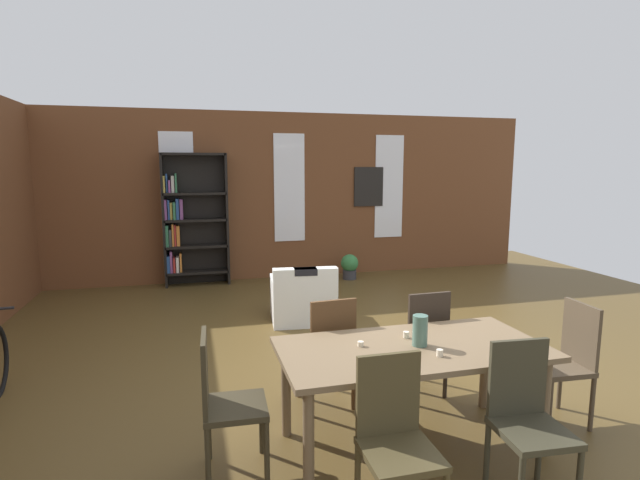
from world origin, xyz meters
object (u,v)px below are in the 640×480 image
object	(u,v)px
dining_chair_near_right	(526,416)
dining_chair_far_left	(329,348)
dining_chair_near_left	(395,436)
dining_table	(412,357)
dining_chair_head_right	(566,359)
dining_chair_far_right	(422,339)
bookshelf_tall	(190,221)
dining_chair_head_left	(224,399)
potted_plant_by_shelf	(350,266)
armchair_white	(303,299)
vase_on_table	(420,331)

from	to	relation	value
dining_chair_near_right	dining_chair_far_left	distance (m)	1.60
dining_chair_near_right	dining_chair_near_left	size ratio (longest dim) A/B	1.00
dining_table	dining_chair_head_right	bearing A→B (deg)	-0.21
dining_chair_far_right	bookshelf_tall	xyz separation A→B (m)	(-1.91, 4.68, 0.58)
dining_chair_far_right	dining_chair_head_right	world-z (taller)	same
dining_chair_far_left	dining_chair_head_left	world-z (taller)	same
potted_plant_by_shelf	dining_chair_near_right	bearing A→B (deg)	-97.93
armchair_white	potted_plant_by_shelf	size ratio (longest dim) A/B	1.98
vase_on_table	bookshelf_tall	bearing A→B (deg)	106.03
dining_chair_near_left	potted_plant_by_shelf	bearing A→B (deg)	74.01
dining_chair_near_left	dining_chair_head_right	distance (m)	1.86
dining_table	dining_chair_near_left	xyz separation A→B (m)	(-0.42, -0.68, -0.15)
dining_chair_head_left	dining_chair_far_left	bearing A→B (deg)	37.12
dining_chair_head_left	potted_plant_by_shelf	distance (m)	5.67
dining_chair_far_left	dining_chair_head_right	bearing A→B (deg)	-21.65
armchair_white	dining_chair_head_left	bearing A→B (deg)	-111.98
dining_chair_head_left	potted_plant_by_shelf	xyz separation A→B (m)	(2.54, 5.07, -0.27)
bookshelf_tall	vase_on_table	bearing A→B (deg)	-73.97
dining_chair_far_left	bookshelf_tall	distance (m)	4.84
dining_chair_near_left	potted_plant_by_shelf	size ratio (longest dim) A/B	2.14
dining_chair_head_right	bookshelf_tall	bearing A→B (deg)	117.50
dining_chair_far_right	bookshelf_tall	bearing A→B (deg)	112.17
dining_chair_near_right	dining_chair_near_left	distance (m)	0.85
dining_chair_near_right	armchair_white	xyz separation A→B (m)	(-0.53, 3.67, -0.23)
dining_chair_head_right	armchair_white	distance (m)	3.32
dining_chair_near_left	vase_on_table	bearing A→B (deg)	54.95
dining_chair_head_left	dining_chair_near_left	bearing A→B (deg)	-37.56
bookshelf_tall	dining_chair_near_right	bearing A→B (deg)	-72.45
dining_chair_near_left	dining_chair_head_left	xyz separation A→B (m)	(-0.89, 0.68, 0.00)
dining_chair_head_left	bookshelf_tall	distance (m)	5.39
dining_chair_near_right	vase_on_table	bearing A→B (deg)	118.56
dining_chair_far_left	dining_chair_far_right	bearing A→B (deg)	-0.01
dining_chair_far_right	dining_chair_near_left	xyz separation A→B (m)	(-0.84, -1.36, 0.00)
dining_chair_head_right	dining_chair_far_left	world-z (taller)	same
dining_chair_near_right	potted_plant_by_shelf	bearing A→B (deg)	82.07
armchair_white	dining_chair_near_left	bearing A→B (deg)	-94.94
dining_table	bookshelf_tall	world-z (taller)	bookshelf_tall
dining_chair_near_left	bookshelf_tall	xyz separation A→B (m)	(-1.06, 6.04, 0.58)
dining_chair_far_right	dining_chair_near_right	bearing A→B (deg)	-89.85
vase_on_table	dining_chair_head_left	world-z (taller)	vase_on_table
dining_chair_head_right	potted_plant_by_shelf	size ratio (longest dim) A/B	2.14
vase_on_table	dining_chair_near_left	world-z (taller)	vase_on_table
dining_chair_near_left	potted_plant_by_shelf	world-z (taller)	dining_chair_near_left
dining_chair_head_left	potted_plant_by_shelf	bearing A→B (deg)	63.41
dining_chair_far_right	potted_plant_by_shelf	size ratio (longest dim) A/B	2.14
dining_chair_near_left	bookshelf_tall	bearing A→B (deg)	99.99
dining_table	potted_plant_by_shelf	distance (m)	5.23
vase_on_table	dining_chair_head_right	distance (m)	1.30
dining_chair_far_right	potted_plant_by_shelf	world-z (taller)	dining_chair_far_right
dining_table	dining_chair_far_right	xyz separation A→B (m)	(0.42, 0.68, -0.15)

